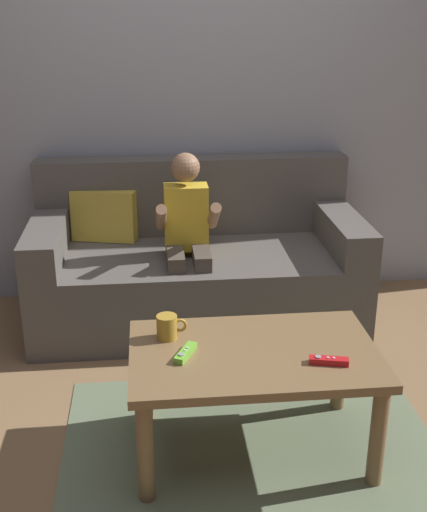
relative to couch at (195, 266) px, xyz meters
The scene contains 9 objects.
ground_plane 1.22m from the couch, 87.39° to the right, with size 9.76×9.76×0.00m, color olive.
wall_back 1.03m from the couch, 82.13° to the left, with size 4.88×0.05×2.50m, color #999EA8.
couch is the anchor object (origin of this frame).
person_seated_on_couch 0.31m from the couch, 105.72° to the right, with size 0.32×0.39×0.95m.
coffee_table 1.21m from the couch, 83.83° to the right, with size 0.93×0.59×0.44m.
area_rug 1.25m from the couch, 83.83° to the right, with size 1.49×1.09×0.01m, color #6B7A5B.
game_remote_red_near_edge 1.39m from the couch, 74.01° to the right, with size 0.14×0.07×0.03m.
game_remote_lime_center 1.24m from the couch, 95.95° to the right, with size 0.09×0.14×0.03m.
coffee_mug 1.11m from the couch, 99.84° to the right, with size 0.12×0.08×0.10m.
Camera 1 is at (-0.29, -2.15, 1.66)m, focal length 46.03 mm.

